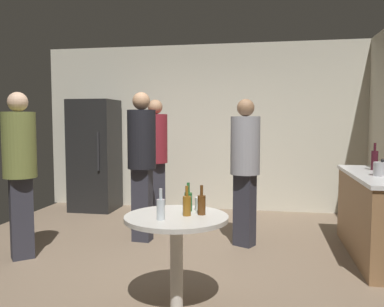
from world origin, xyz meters
The scene contains 16 objects.
ground_plane centered at (0.00, 0.00, -0.05)m, with size 5.20×5.20×0.10m, color #7A6651.
wall_back centered at (0.00, 2.63, 1.35)m, with size 5.32×0.06×2.70m, color beige.
refrigerator centered at (-1.70, 2.20, 0.90)m, with size 0.70×0.68×1.80m.
kitchen_counter centered at (2.28, 0.52, 0.45)m, with size 0.64×1.72×0.90m.
kettle centered at (2.23, 0.36, 0.97)m, with size 0.24×0.17×0.18m.
wine_bottle_on_counter centered at (2.28, 0.87, 1.02)m, with size 0.08×0.08×0.31m.
foreground_table centered at (0.40, -1.03, 0.63)m, with size 0.80×0.80×0.73m.
beer_bottle_amber centered at (0.48, -1.02, 0.82)m, with size 0.06×0.06×0.23m.
beer_bottle_brown centered at (0.58, -0.97, 0.82)m, with size 0.06×0.06×0.23m.
beer_bottle_green centered at (0.46, -0.86, 0.82)m, with size 0.06×0.06×0.23m.
beer_bottle_clear centered at (0.31, -1.18, 0.82)m, with size 0.06×0.06×0.23m.
plastic_cup_white centered at (0.55, -0.83, 0.79)m, with size 0.08×0.08×0.11m, color white.
person_in_olive_shirt centered at (-1.47, -0.19, 1.03)m, with size 0.48×0.48×1.76m.
person_in_maroon_shirt centered at (-0.48, 1.52, 1.03)m, with size 0.48×0.48×1.76m.
person_in_gray_shirt centered at (0.83, 0.68, 1.00)m, with size 0.46×0.46×1.71m.
person_in_black_shirt centered at (-0.41, 0.65, 1.06)m, with size 0.37×0.37×1.80m.
Camera 1 is at (1.07, -4.02, 1.46)m, focal length 37.99 mm.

